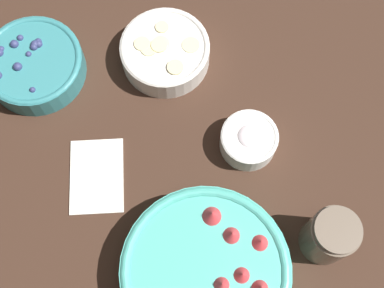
{
  "coord_description": "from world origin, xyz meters",
  "views": [
    {
      "loc": [
        0.26,
        -0.02,
        0.87
      ],
      "look_at": [
        -0.02,
        0.05,
        0.05
      ],
      "focal_mm": 50.0,
      "sensor_mm": 36.0,
      "label": 1
    }
  ],
  "objects_px": {
    "bowl_cream": "(249,140)",
    "jar_chocolate": "(329,236)",
    "bowl_blueberries": "(34,64)",
    "bowl_bananas": "(165,51)",
    "bowl_strawberries": "(206,271)"
  },
  "relations": [
    {
      "from": "bowl_bananas",
      "to": "bowl_blueberries",
      "type": "bearing_deg",
      "value": -97.62
    },
    {
      "from": "jar_chocolate",
      "to": "bowl_cream",
      "type": "bearing_deg",
      "value": -159.3
    },
    {
      "from": "bowl_strawberries",
      "to": "bowl_blueberries",
      "type": "bearing_deg",
      "value": -154.01
    },
    {
      "from": "jar_chocolate",
      "to": "bowl_strawberries",
      "type": "bearing_deg",
      "value": -88.58
    },
    {
      "from": "bowl_blueberries",
      "to": "bowl_bananas",
      "type": "height_order",
      "value": "bowl_blueberries"
    },
    {
      "from": "bowl_blueberries",
      "to": "bowl_bananas",
      "type": "xyz_separation_m",
      "value": [
        0.03,
        0.23,
        -0.0
      ]
    },
    {
      "from": "bowl_blueberries",
      "to": "bowl_cream",
      "type": "bearing_deg",
      "value": 55.5
    },
    {
      "from": "bowl_strawberries",
      "to": "bowl_cream",
      "type": "height_order",
      "value": "bowl_strawberries"
    },
    {
      "from": "bowl_cream",
      "to": "jar_chocolate",
      "type": "bearing_deg",
      "value": 20.7
    },
    {
      "from": "bowl_bananas",
      "to": "jar_chocolate",
      "type": "distance_m",
      "value": 0.42
    },
    {
      "from": "bowl_strawberries",
      "to": "jar_chocolate",
      "type": "xyz_separation_m",
      "value": [
        -0.0,
        0.2,
        0.01
      ]
    },
    {
      "from": "bowl_bananas",
      "to": "bowl_cream",
      "type": "bearing_deg",
      "value": 26.87
    },
    {
      "from": "bowl_cream",
      "to": "jar_chocolate",
      "type": "distance_m",
      "value": 0.2
    },
    {
      "from": "bowl_blueberries",
      "to": "bowl_cream",
      "type": "height_order",
      "value": "bowl_blueberries"
    },
    {
      "from": "bowl_strawberries",
      "to": "bowl_bananas",
      "type": "bearing_deg",
      "value": 176.26
    }
  ]
}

